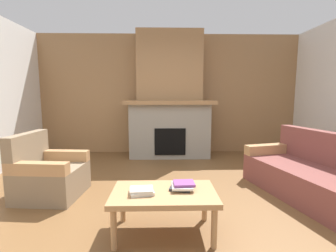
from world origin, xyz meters
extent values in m
plane|color=brown|center=(0.00, 0.00, 0.00)|extent=(9.00, 9.00, 0.00)
cube|color=#997047|center=(0.00, 3.00, 1.35)|extent=(6.00, 0.12, 2.70)
cube|color=gray|center=(0.00, 2.59, 0.57)|extent=(1.70, 0.70, 1.15)
cube|color=black|center=(0.00, 2.26, 0.38)|extent=(0.64, 0.08, 0.56)
cube|color=#997047|center=(0.00, 2.54, 1.19)|extent=(1.90, 0.82, 0.08)
cube|color=#997047|center=(0.00, 2.69, 1.97)|extent=(1.40, 0.50, 1.47)
cube|color=brown|center=(1.78, 0.33, 0.20)|extent=(1.25, 1.95, 0.40)
cube|color=brown|center=(2.11, 0.41, 0.62)|extent=(0.59, 1.79, 0.45)
cube|color=tan|center=(1.58, 1.12, 0.48)|extent=(0.85, 0.36, 0.15)
cube|color=#847056|center=(-1.64, 0.47, 0.20)|extent=(0.82, 0.82, 0.40)
cube|color=#847056|center=(-1.95, 0.49, 0.62)|extent=(0.20, 0.77, 0.45)
cube|color=tan|center=(-1.66, 0.16, 0.48)|extent=(0.77, 0.20, 0.15)
cube|color=tan|center=(-1.61, 0.78, 0.48)|extent=(0.77, 0.20, 0.15)
cube|color=tan|center=(-0.15, -0.45, 0.41)|extent=(1.00, 0.60, 0.05)
cylinder|color=tan|center=(-0.59, -0.69, 0.19)|extent=(0.06, 0.06, 0.38)
cylinder|color=tan|center=(0.29, -0.69, 0.19)|extent=(0.06, 0.06, 0.38)
cylinder|color=tan|center=(-0.59, -0.21, 0.19)|extent=(0.06, 0.06, 0.38)
cylinder|color=tan|center=(0.29, -0.21, 0.19)|extent=(0.06, 0.06, 0.38)
cube|color=beige|center=(-0.35, -0.49, 0.45)|extent=(0.25, 0.23, 0.03)
cube|color=beige|center=(-0.36, -0.50, 0.47)|extent=(0.23, 0.18, 0.02)
cube|color=#2D2D33|center=(0.02, -0.41, 0.44)|extent=(0.23, 0.19, 0.02)
cube|color=beige|center=(0.03, -0.41, 0.46)|extent=(0.21, 0.21, 0.02)
cube|color=#7A3D84|center=(0.05, -0.40, 0.49)|extent=(0.21, 0.18, 0.03)
camera|label=1|loc=(-0.16, -2.66, 1.36)|focal=25.78mm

